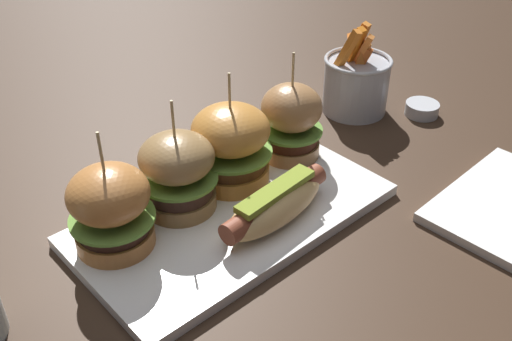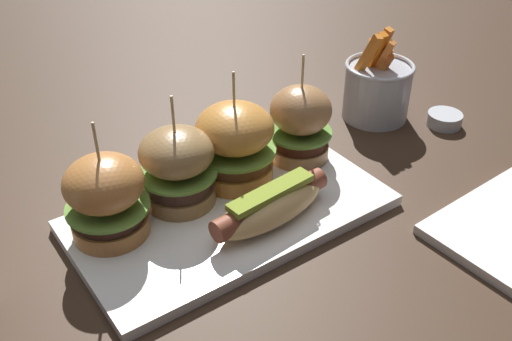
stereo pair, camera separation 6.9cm
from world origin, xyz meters
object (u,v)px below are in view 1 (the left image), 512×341
(slider_far_left, at_px, (111,208))
(sauce_ramekin, at_px, (423,109))
(platter_main, at_px, (233,215))
(hot_dog, at_px, (275,204))
(slider_far_right, at_px, (291,120))
(slider_center_left, at_px, (178,172))
(slider_center_right, at_px, (231,144))
(fries_bucket, at_px, (356,82))

(slider_far_left, distance_m, sauce_ramekin, 0.53)
(platter_main, relative_size, sauce_ramekin, 7.19)
(hot_dog, bearing_deg, sauce_ramekin, 6.88)
(slider_far_right, bearing_deg, hot_dog, -141.80)
(slider_far_right, bearing_deg, slider_center_left, 178.08)
(hot_dog, relative_size, slider_center_left, 1.13)
(hot_dog, height_order, slider_far_left, slider_far_left)
(slider_center_left, relative_size, slider_far_right, 0.96)
(platter_main, xyz_separation_m, slider_center_left, (-0.04, 0.05, 0.06))
(slider_center_left, height_order, slider_center_right, slider_center_right)
(platter_main, height_order, hot_dog, hot_dog)
(hot_dog, relative_size, fries_bucket, 1.12)
(slider_center_left, xyz_separation_m, slider_center_right, (0.08, 0.00, 0.00))
(slider_far_left, bearing_deg, hot_dog, -28.79)
(platter_main, height_order, slider_far_left, slider_far_left)
(slider_far_right, distance_m, fries_bucket, 0.19)
(slider_center_left, distance_m, fries_bucket, 0.36)
(hot_dog, distance_m, slider_center_left, 0.12)
(hot_dog, height_order, sauce_ramekin, hot_dog)
(hot_dog, bearing_deg, slider_center_left, 125.01)
(hot_dog, distance_m, sauce_ramekin, 0.37)
(platter_main, bearing_deg, hot_dog, -61.37)
(platter_main, height_order, fries_bucket, fries_bucket)
(platter_main, xyz_separation_m, fries_bucket, (0.32, 0.08, 0.04))
(slider_far_right, relative_size, sauce_ramekin, 2.84)
(hot_dog, distance_m, fries_bucket, 0.32)
(slider_center_left, bearing_deg, platter_main, -49.67)
(slider_center_right, xyz_separation_m, fries_bucket, (0.28, 0.03, -0.02))
(slider_far_left, bearing_deg, fries_bucket, 5.20)
(slider_far_right, relative_size, fries_bucket, 1.03)
(sauce_ramekin, bearing_deg, slider_far_left, 175.23)
(platter_main, xyz_separation_m, slider_far_left, (-0.13, 0.04, 0.06))
(slider_center_left, height_order, fries_bucket, slider_center_left)
(fries_bucket, bearing_deg, sauce_ramekin, -51.70)
(hot_dog, bearing_deg, slider_center_right, 80.96)
(slider_center_left, bearing_deg, slider_far_left, -175.46)
(slider_far_right, bearing_deg, sauce_ramekin, -10.19)
(slider_far_left, xyz_separation_m, sauce_ramekin, (0.52, -0.04, -0.05))
(sauce_ramekin, bearing_deg, slider_center_right, 171.47)
(platter_main, xyz_separation_m, hot_dog, (0.03, -0.05, 0.03))
(slider_far_left, xyz_separation_m, slider_center_left, (0.09, 0.01, -0.00))
(hot_dog, xyz_separation_m, slider_center_left, (-0.07, 0.09, 0.03))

